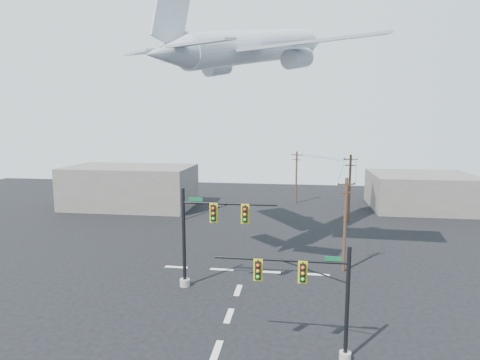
% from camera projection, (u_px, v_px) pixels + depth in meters
% --- Properties ---
extents(ground, '(120.00, 120.00, 0.00)m').
position_uv_depth(ground, '(217.00, 350.00, 22.04)').
color(ground, black).
rests_on(ground, ground).
extents(lane_markings, '(14.00, 21.20, 0.01)m').
position_uv_depth(lane_markings, '(232.00, 306.00, 27.26)').
color(lane_markings, beige).
rests_on(lane_markings, ground).
extents(signal_mast_near, '(7.26, 0.68, 6.21)m').
position_uv_depth(signal_mast_near, '(317.00, 298.00, 20.85)').
color(signal_mast_near, gray).
rests_on(signal_mast_near, ground).
extents(signal_mast_far, '(7.38, 0.84, 7.61)m').
position_uv_depth(signal_mast_far, '(203.00, 235.00, 29.84)').
color(signal_mast_far, gray).
rests_on(signal_mast_far, ground).
extents(utility_pole_a, '(1.51, 0.71, 7.94)m').
position_uv_depth(utility_pole_a, '(345.00, 223.00, 33.09)').
color(utility_pole_a, '#4B3120').
rests_on(utility_pole_a, ground).
extents(utility_pole_b, '(1.71, 0.28, 8.45)m').
position_uv_depth(utility_pole_b, '(350.00, 187.00, 49.74)').
color(utility_pole_b, '#4B3120').
rests_on(utility_pole_b, ground).
extents(utility_pole_c, '(1.56, 0.68, 7.97)m').
position_uv_depth(utility_pole_c, '(296.00, 176.00, 61.34)').
color(utility_pole_c, '#4B3120').
rests_on(utility_pole_c, ground).
extents(power_lines, '(8.11, 28.27, 0.04)m').
position_uv_depth(power_lines, '(335.00, 164.00, 46.86)').
color(power_lines, black).
extents(airliner, '(21.59, 23.52, 7.19)m').
position_uv_depth(airliner, '(255.00, 47.00, 35.63)').
color(airliner, '#ACB0B9').
extents(building_left, '(18.00, 10.00, 6.00)m').
position_uv_depth(building_left, '(130.00, 187.00, 58.70)').
color(building_left, '#67615A').
rests_on(building_left, ground).
extents(building_right, '(14.00, 12.00, 5.00)m').
position_uv_depth(building_right, '(421.00, 191.00, 57.75)').
color(building_right, '#67615A').
rests_on(building_right, ground).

